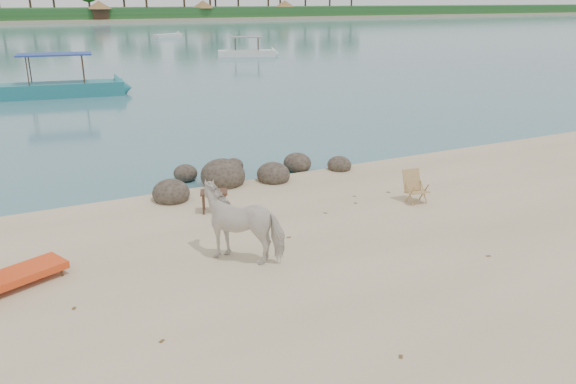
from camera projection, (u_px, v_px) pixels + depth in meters
name	position (u px, v px, depth m)	size (l,w,h in m)	color
water	(30.00, 33.00, 86.77)	(400.00, 400.00, 0.00)	#3A6874
far_shore	(13.00, 18.00, 154.36)	(420.00, 90.00, 1.40)	tan
far_scenery	(16.00, 8.00, 125.21)	(420.00, 18.00, 9.50)	#1E4C1E
boulders	(239.00, 176.00, 16.14)	(6.25, 2.76, 0.94)	#312721
cow	(244.00, 222.00, 11.25)	(0.82, 1.81, 1.53)	silver
side_table	(214.00, 203.00, 13.79)	(0.66, 0.42, 0.53)	#382416
lounge_chair	(19.00, 271.00, 10.25)	(2.02, 0.71, 0.61)	#F14A1C
deck_chair	(417.00, 188.00, 14.36)	(0.53, 0.58, 0.83)	tan
boat_near	(55.00, 61.00, 30.06)	(7.65, 1.72, 3.71)	#207078
boat_mid	(247.00, 40.00, 51.43)	(5.94, 1.34, 2.90)	silver
boat_far	(168.00, 35.00, 77.47)	(5.00, 1.13, 0.58)	silver
dead_leaves	(315.00, 255.00, 11.56)	(8.55, 6.42, 0.00)	brown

